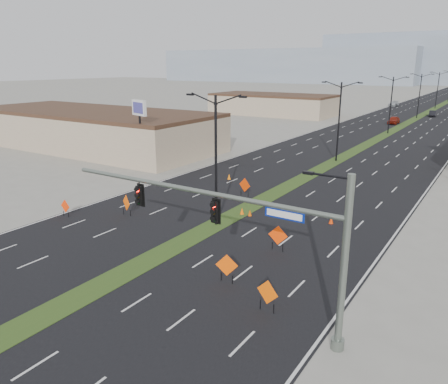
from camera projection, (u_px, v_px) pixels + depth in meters
The scene contains 27 objects.
ground at pixel (98, 288), 24.66m from camera, with size 600.00×600.00×0.00m, color gray.
road_surface at pixel (420, 116), 105.17m from camera, with size 25.00×400.00×0.02m, color black.
median_strip at pixel (420, 116), 105.17m from camera, with size 2.00×400.00×0.04m, color #2D4D1B.
building_sw_near at pixel (91, 130), 66.37m from camera, with size 40.00×16.00×5.00m, color tan.
building_sw_far at pixel (273, 105), 109.16m from camera, with size 30.00×14.00×4.50m, color tan.
mesa_west at pixel (287, 66), 309.62m from camera, with size 180.00×50.00×22.00m, color #818DA0.
mesa_backdrop at pixel (434, 58), 293.45m from camera, with size 140.00×50.00×32.00m, color #818DA0.
signal_mast at pixel (248, 227), 20.45m from camera, with size 16.30×0.60×8.00m.
streetlight_0 at pixel (216, 157), 32.79m from camera, with size 5.15×0.24×10.02m.
streetlight_1 at pixel (339, 119), 55.34m from camera, with size 5.15×0.24×10.02m.
streetlight_2 at pixel (391, 103), 77.88m from camera, with size 5.15×0.24×10.02m.
streetlight_3 at pixel (419, 94), 100.42m from camera, with size 5.15×0.24×10.02m.
streetlight_4 at pixel (438, 89), 122.97m from camera, with size 5.15×0.24×10.02m.
car_left at pixel (394, 120), 91.99m from camera, with size 1.84×4.58×1.56m, color maroon.
car_mid at pixel (432, 114), 105.14m from camera, with size 1.45×4.16×1.37m, color black.
car_far at pixel (394, 104), 130.69m from camera, with size 2.02×4.98×1.44m, color #A9AFB3.
construction_sign_0 at pixel (65, 207), 35.90m from camera, with size 1.09×0.09×1.46m.
construction_sign_1 at pixel (126, 203), 36.12m from camera, with size 1.25×0.57×1.79m.
construction_sign_2 at pixel (245, 186), 41.36m from camera, with size 1.33×0.33×1.80m.
construction_sign_3 at pixel (227, 266), 24.97m from camera, with size 1.23×0.53×1.75m.
construction_sign_4 at pixel (267, 293), 21.99m from camera, with size 1.30×0.31×1.76m.
construction_sign_5 at pixel (278, 236), 29.24m from camera, with size 1.34×0.22×1.79m.
cone_0 at pixel (242, 211), 36.54m from camera, with size 0.36×0.36×0.60m, color #FB6205.
cone_1 at pixel (250, 213), 36.21m from camera, with size 0.33×0.33×0.54m, color #D85204.
cone_2 at pixel (331, 220), 34.46m from camera, with size 0.36×0.36×0.60m, color #EF3705.
cone_3 at pixel (229, 177), 47.66m from camera, with size 0.38×0.38×0.63m, color orange.
pole_sign_west at pixel (139, 114), 50.46m from camera, with size 2.66×1.10×8.20m.
Camera 1 is at (18.03, -14.69, 12.14)m, focal length 35.00 mm.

